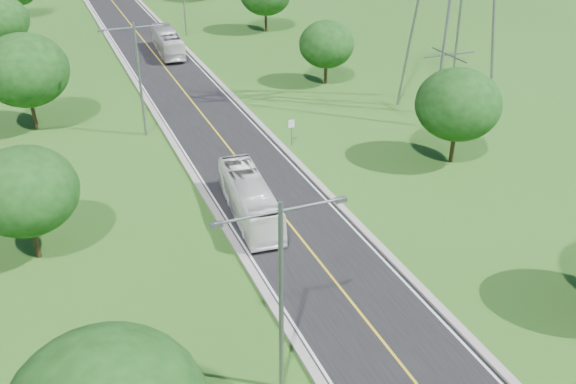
# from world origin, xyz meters

# --- Properties ---
(ground) EXTENTS (260.00, 260.00, 0.00)m
(ground) POSITION_xyz_m (0.00, 60.00, 0.00)
(ground) COLOR #255217
(ground) RESTS_ON ground
(road) EXTENTS (8.00, 150.00, 0.06)m
(road) POSITION_xyz_m (0.00, 66.00, 0.03)
(road) COLOR black
(road) RESTS_ON ground
(curb_left) EXTENTS (0.50, 150.00, 0.22)m
(curb_left) POSITION_xyz_m (-4.25, 66.00, 0.11)
(curb_left) COLOR gray
(curb_left) RESTS_ON ground
(curb_right) EXTENTS (0.50, 150.00, 0.22)m
(curb_right) POSITION_xyz_m (4.25, 66.00, 0.11)
(curb_right) COLOR gray
(curb_right) RESTS_ON ground
(speed_limit_sign) EXTENTS (0.55, 0.09, 2.40)m
(speed_limit_sign) POSITION_xyz_m (5.20, 37.98, 1.60)
(speed_limit_sign) COLOR slate
(speed_limit_sign) RESTS_ON ground
(streetlight_near_left) EXTENTS (5.90, 0.25, 10.00)m
(streetlight_near_left) POSITION_xyz_m (-6.00, 12.00, 5.94)
(streetlight_near_left) COLOR slate
(streetlight_near_left) RESTS_ON ground
(streetlight_mid_left) EXTENTS (5.90, 0.25, 10.00)m
(streetlight_mid_left) POSITION_xyz_m (-6.00, 45.00, 5.94)
(streetlight_mid_left) COLOR slate
(streetlight_mid_left) RESTS_ON ground
(tree_lb) EXTENTS (6.30, 6.30, 7.33)m
(tree_lb) POSITION_xyz_m (-16.00, 28.00, 4.64)
(tree_lb) COLOR black
(tree_lb) RESTS_ON ground
(tree_lc) EXTENTS (7.56, 7.56, 8.79)m
(tree_lc) POSITION_xyz_m (-15.00, 50.00, 5.58)
(tree_lc) COLOR black
(tree_lc) RESTS_ON ground
(tree_ld) EXTENTS (6.72, 6.72, 7.82)m
(tree_ld) POSITION_xyz_m (-17.00, 74.00, 4.95)
(tree_ld) COLOR black
(tree_ld) RESTS_ON ground
(tree_rb) EXTENTS (6.72, 6.72, 7.82)m
(tree_rb) POSITION_xyz_m (16.00, 30.00, 4.95)
(tree_rb) COLOR black
(tree_rb) RESTS_ON ground
(tree_rc) EXTENTS (5.88, 5.88, 6.84)m
(tree_rc) POSITION_xyz_m (15.00, 52.00, 4.33)
(tree_rc) COLOR black
(tree_rc) RESTS_ON ground
(bus_outbound) EXTENTS (3.07, 10.70, 2.95)m
(bus_outbound) POSITION_xyz_m (1.69, 69.73, 1.53)
(bus_outbound) COLOR silver
(bus_outbound) RESTS_ON road
(bus_inbound) EXTENTS (3.22, 10.17, 2.79)m
(bus_inbound) POSITION_xyz_m (-2.13, 27.69, 1.45)
(bus_inbound) COLOR white
(bus_inbound) RESTS_ON road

